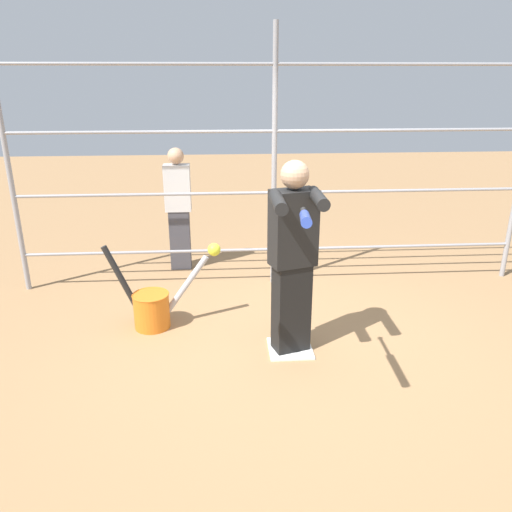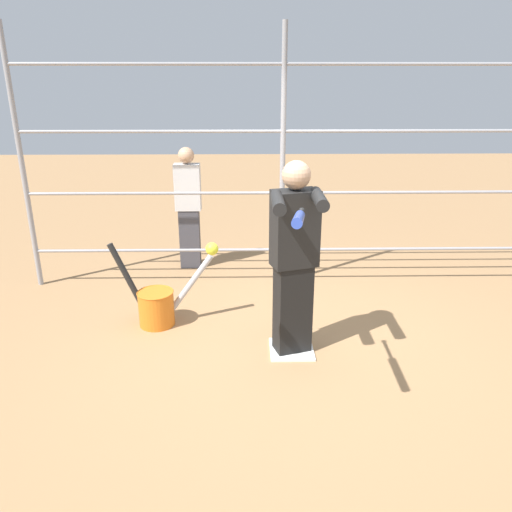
{
  "view_description": "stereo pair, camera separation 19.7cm",
  "coord_description": "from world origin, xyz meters",
  "px_view_note": "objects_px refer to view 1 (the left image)",
  "views": [
    {
      "loc": [
        0.6,
        4.02,
        2.41
      ],
      "look_at": [
        0.33,
        0.21,
        1.01
      ],
      "focal_mm": 35.0,
      "sensor_mm": 36.0,
      "label": 1
    },
    {
      "loc": [
        0.4,
        4.03,
        2.41
      ],
      "look_at": [
        0.33,
        0.21,
        1.01
      ],
      "focal_mm": 35.0,
      "sensor_mm": 36.0,
      "label": 2
    }
  ],
  "objects_px": {
    "batter": "(293,254)",
    "bat_bucket": "(152,308)",
    "baseball_bat_swinging": "(305,217)",
    "softball_in_flight": "(214,250)",
    "bystander_behind_fence": "(178,208)"
  },
  "relations": [
    {
      "from": "batter",
      "to": "bat_bucket",
      "type": "distance_m",
      "value": 1.62
    },
    {
      "from": "baseball_bat_swinging",
      "to": "softball_in_flight",
      "type": "bearing_deg",
      "value": -37.73
    },
    {
      "from": "bat_bucket",
      "to": "baseball_bat_swinging",
      "type": "bearing_deg",
      "value": 129.13
    },
    {
      "from": "baseball_bat_swinging",
      "to": "softball_in_flight",
      "type": "height_order",
      "value": "baseball_bat_swinging"
    },
    {
      "from": "batter",
      "to": "bat_bucket",
      "type": "relative_size",
      "value": 1.7
    },
    {
      "from": "batter",
      "to": "baseball_bat_swinging",
      "type": "distance_m",
      "value": 1.15
    },
    {
      "from": "batter",
      "to": "softball_in_flight",
      "type": "height_order",
      "value": "batter"
    },
    {
      "from": "bat_bucket",
      "to": "bystander_behind_fence",
      "type": "height_order",
      "value": "bystander_behind_fence"
    },
    {
      "from": "softball_in_flight",
      "to": "bat_bucket",
      "type": "height_order",
      "value": "softball_in_flight"
    },
    {
      "from": "softball_in_flight",
      "to": "bystander_behind_fence",
      "type": "xyz_separation_m",
      "value": [
        0.49,
        -2.71,
        -0.37
      ]
    },
    {
      "from": "softball_in_flight",
      "to": "bat_bucket",
      "type": "relative_size",
      "value": 0.09
    },
    {
      "from": "baseball_bat_swinging",
      "to": "bystander_behind_fence",
      "type": "xyz_separation_m",
      "value": [
        1.08,
        -3.16,
        -0.74
      ]
    },
    {
      "from": "softball_in_flight",
      "to": "bat_bucket",
      "type": "bearing_deg",
      "value": -58.6
    },
    {
      "from": "batter",
      "to": "softball_in_flight",
      "type": "relative_size",
      "value": 18.26
    },
    {
      "from": "baseball_bat_swinging",
      "to": "bat_bucket",
      "type": "height_order",
      "value": "baseball_bat_swinging"
    }
  ]
}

